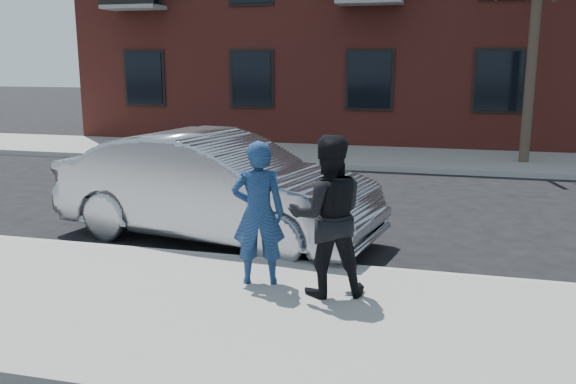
# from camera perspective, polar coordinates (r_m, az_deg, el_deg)

# --- Properties ---
(ground) EXTENTS (100.00, 100.00, 0.00)m
(ground) POSITION_cam_1_polar(r_m,az_deg,el_deg) (7.12, -6.74, -11.10)
(ground) COLOR black
(ground) RESTS_ON ground
(near_sidewalk) EXTENTS (50.00, 3.50, 0.15)m
(near_sidewalk) POSITION_cam_1_polar(r_m,az_deg,el_deg) (6.88, -7.52, -11.31)
(near_sidewalk) COLOR gray
(near_sidewalk) RESTS_ON ground
(near_curb) EXTENTS (50.00, 0.10, 0.15)m
(near_curb) POSITION_cam_1_polar(r_m,az_deg,el_deg) (8.45, -2.96, -6.63)
(near_curb) COLOR #999691
(near_curb) RESTS_ON ground
(far_sidewalk) EXTENTS (50.00, 3.50, 0.15)m
(far_sidewalk) POSITION_cam_1_polar(r_m,az_deg,el_deg) (17.71, 6.44, 3.33)
(far_sidewalk) COLOR gray
(far_sidewalk) RESTS_ON ground
(far_curb) EXTENTS (50.00, 0.10, 0.15)m
(far_curb) POSITION_cam_1_polar(r_m,az_deg,el_deg) (15.95, 5.52, 2.35)
(far_curb) COLOR #999691
(far_curb) RESTS_ON ground
(silver_sedan) EXTENTS (5.41, 2.73, 1.70)m
(silver_sedan) POSITION_cam_1_polar(r_m,az_deg,el_deg) (9.63, -6.74, 0.44)
(silver_sedan) COLOR #999BA3
(silver_sedan) RESTS_ON ground
(man_hoodie) EXTENTS (0.73, 0.58, 1.75)m
(man_hoodie) POSITION_cam_1_polar(r_m,az_deg,el_deg) (7.28, -2.79, -1.98)
(man_hoodie) COLOR navy
(man_hoodie) RESTS_ON near_sidewalk
(man_peacoat) EXTENTS (1.08, 0.96, 1.86)m
(man_peacoat) POSITION_cam_1_polar(r_m,az_deg,el_deg) (6.93, 3.71, -2.24)
(man_peacoat) COLOR black
(man_peacoat) RESTS_ON near_sidewalk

